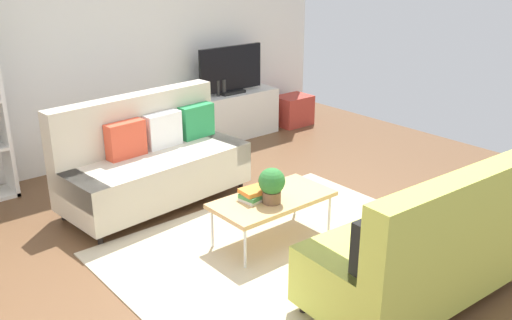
% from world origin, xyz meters
% --- Properties ---
extents(ground_plane, '(7.68, 7.68, 0.00)m').
position_xyz_m(ground_plane, '(0.00, 0.00, 0.00)').
color(ground_plane, brown).
extents(wall_far, '(6.40, 0.12, 2.90)m').
position_xyz_m(wall_far, '(0.00, 2.80, 1.45)').
color(wall_far, white).
rests_on(wall_far, ground_plane).
extents(area_rug, '(2.90, 2.20, 0.01)m').
position_xyz_m(area_rug, '(-0.03, -0.33, 0.01)').
color(area_rug, beige).
rests_on(area_rug, ground_plane).
extents(couch_beige, '(1.97, 1.01, 1.10)m').
position_xyz_m(couch_beige, '(-0.37, 1.29, 0.45)').
color(couch_beige, beige).
rests_on(couch_beige, ground_plane).
extents(couch_green, '(1.94, 0.94, 1.10)m').
position_xyz_m(couch_green, '(0.31, -1.55, 0.44)').
color(couch_green, '#C1CC51').
rests_on(couch_green, ground_plane).
extents(coffee_table, '(1.10, 0.56, 0.42)m').
position_xyz_m(coffee_table, '(0.02, -0.13, 0.39)').
color(coffee_table, tan).
rests_on(coffee_table, ground_plane).
extents(tv_console, '(1.40, 0.44, 0.64)m').
position_xyz_m(tv_console, '(1.54, 2.46, 0.32)').
color(tv_console, silver).
rests_on(tv_console, ground_plane).
extents(tv, '(1.00, 0.20, 0.64)m').
position_xyz_m(tv, '(1.54, 2.44, 0.95)').
color(tv, black).
rests_on(tv, tv_console).
extents(storage_trunk, '(0.52, 0.40, 0.44)m').
position_xyz_m(storage_trunk, '(2.64, 2.36, 0.22)').
color(storage_trunk, '#B2382D').
rests_on(storage_trunk, ground_plane).
extents(potted_plant, '(0.23, 0.23, 0.32)m').
position_xyz_m(potted_plant, '(-0.05, -0.21, 0.59)').
color(potted_plant, brown).
rests_on(potted_plant, coffee_table).
extents(table_book_0, '(0.26, 0.21, 0.03)m').
position_xyz_m(table_book_0, '(-0.12, -0.06, 0.43)').
color(table_book_0, silver).
rests_on(table_book_0, coffee_table).
extents(table_book_1, '(0.27, 0.22, 0.04)m').
position_xyz_m(table_book_1, '(-0.12, -0.06, 0.47)').
color(table_book_1, '#3F8C4C').
rests_on(table_book_1, table_book_0).
extents(table_book_2, '(0.25, 0.20, 0.04)m').
position_xyz_m(table_book_2, '(-0.12, -0.06, 0.50)').
color(table_book_2, orange).
rests_on(table_book_2, table_book_1).
extents(vase_0, '(0.11, 0.11, 0.17)m').
position_xyz_m(vase_0, '(0.96, 2.51, 0.72)').
color(vase_0, '#33B29E').
rests_on(vase_0, tv_console).
extents(vase_1, '(0.12, 0.12, 0.12)m').
position_xyz_m(vase_1, '(1.13, 2.51, 0.70)').
color(vase_1, silver).
rests_on(vase_1, tv_console).
extents(bottle_0, '(0.04, 0.04, 0.21)m').
position_xyz_m(bottle_0, '(1.31, 2.42, 0.75)').
color(bottle_0, '#262626').
rests_on(bottle_0, tv_console).
extents(bottle_1, '(0.06, 0.06, 0.21)m').
position_xyz_m(bottle_1, '(1.40, 2.42, 0.75)').
color(bottle_1, '#262626').
rests_on(bottle_1, tv_console).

